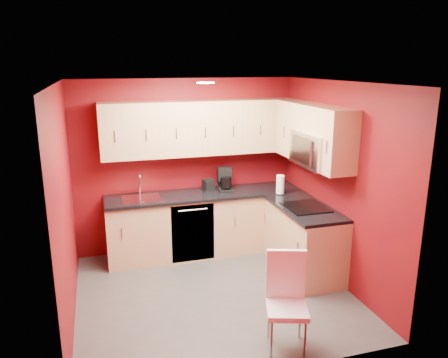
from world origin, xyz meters
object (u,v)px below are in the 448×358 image
sink (141,196)px  paper_towel (280,185)px  coffee_maker (225,180)px  napkin_holder (208,185)px  microwave (317,149)px  dining_chair (287,304)px

sink → paper_towel: sink is taller
coffee_maker → napkin_holder: bearing=159.2°
sink → microwave: bearing=-25.6°
coffee_maker → dining_chair: size_ratio=0.35×
sink → dining_chair: sink is taller
sink → coffee_maker: bearing=0.7°
dining_chair → microwave: bearing=72.6°
paper_towel → microwave: bearing=-73.9°
sink → coffee_maker: 1.22m
microwave → dining_chair: size_ratio=0.80×
sink → napkin_holder: 0.99m
coffee_maker → napkin_holder: (-0.23, 0.11, -0.09)m
napkin_holder → paper_towel: bearing=-27.3°
dining_chair → paper_towel: bearing=86.6°
napkin_holder → paper_towel: (0.92, -0.48, 0.06)m
microwave → dining_chair: bearing=-125.4°
paper_towel → dining_chair: size_ratio=0.28×
microwave → paper_towel: 0.92m
paper_towel → dining_chair: paper_towel is taller
paper_towel → dining_chair: bearing=-111.4°
microwave → napkin_holder: size_ratio=4.94×
microwave → paper_towel: (-0.19, 0.65, -0.62)m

